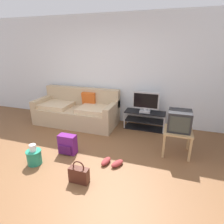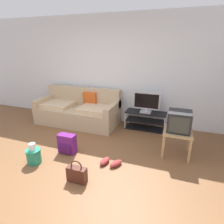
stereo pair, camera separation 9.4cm
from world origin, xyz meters
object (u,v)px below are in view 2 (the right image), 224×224
at_px(flat_tv, 146,103).
at_px(crt_tv, 179,121).
at_px(tv_stand, 145,120).
at_px(sneakers_pair, 110,162).
at_px(cleaning_bucket, 34,155).
at_px(side_table, 177,135).
at_px(handbag, 77,174).
at_px(backpack, 67,144).
at_px(couch, 79,111).

height_order(flat_tv, crt_tv, flat_tv).
height_order(tv_stand, sneakers_pair, tv_stand).
bearing_deg(cleaning_bucket, flat_tv, 52.69).
bearing_deg(flat_tv, sneakers_pair, -99.99).
relative_size(tv_stand, side_table, 1.92).
xyz_separation_m(side_table, handbag, (-1.38, -1.31, -0.27)).
distance_m(flat_tv, backpack, 2.06).
height_order(side_table, sneakers_pair, side_table).
distance_m(side_table, crt_tv, 0.27).
bearing_deg(crt_tv, side_table, -90.00).
xyz_separation_m(tv_stand, crt_tv, (0.76, -0.95, 0.45)).
height_order(couch, backpack, couch).
height_order(handbag, sneakers_pair, handbag).
relative_size(flat_tv, handbag, 1.71).
bearing_deg(handbag, flat_tv, 74.50).
bearing_deg(flat_tv, tv_stand, 90.00).
height_order(flat_tv, handbag, flat_tv).
height_order(tv_stand, cleaning_bucket, tv_stand).
height_order(flat_tv, side_table, flat_tv).
height_order(backpack, handbag, backpack).
xyz_separation_m(tv_stand, backpack, (-1.21, -1.61, -0.04)).
distance_m(tv_stand, sneakers_pair, 1.74).
bearing_deg(backpack, crt_tv, 7.40).
bearing_deg(backpack, cleaning_bucket, -138.26).
bearing_deg(cleaning_bucket, handbag, -10.31).
distance_m(backpack, sneakers_pair, 0.93).
bearing_deg(tv_stand, side_table, -51.93).
xyz_separation_m(crt_tv, sneakers_pair, (-1.05, -0.76, -0.62)).
bearing_deg(flat_tv, couch, -174.51).
bearing_deg(sneakers_pair, flat_tv, 80.01).
height_order(side_table, backpack, side_table).
distance_m(couch, handbag, 2.38).
xyz_separation_m(couch, backpack, (0.54, -1.42, -0.15)).
xyz_separation_m(couch, flat_tv, (1.75, 0.17, 0.35)).
xyz_separation_m(backpack, sneakers_pair, (0.92, -0.09, -0.14)).
relative_size(cleaning_bucket, sneakers_pair, 0.94).
distance_m(tv_stand, backpack, 2.02).
relative_size(backpack, cleaning_bucket, 1.00).
xyz_separation_m(backpack, handbag, (0.59, -0.66, -0.05)).
bearing_deg(handbag, backpack, 131.59).
bearing_deg(cleaning_bucket, tv_stand, 52.99).
height_order(flat_tv, sneakers_pair, flat_tv).
relative_size(side_table, handbag, 1.38).
distance_m(side_table, backpack, 2.08).
height_order(backpack, sneakers_pair, backpack).
relative_size(crt_tv, backpack, 1.08).
distance_m(couch, side_table, 2.63).
height_order(tv_stand, crt_tv, crt_tv).
bearing_deg(backpack, sneakers_pair, -17.10).
distance_m(couch, tv_stand, 1.77).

